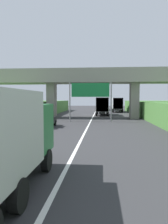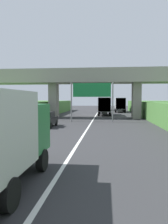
# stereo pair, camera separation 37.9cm
# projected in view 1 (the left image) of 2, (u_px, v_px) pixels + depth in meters

# --- Properties ---
(lane_centre_stripe) EXTENTS (0.20, 97.10, 0.01)m
(lane_centre_stripe) POSITION_uv_depth(u_px,v_px,m) (90.00, 123.00, 28.02)
(lane_centre_stripe) COLOR white
(lane_centre_stripe) RESTS_ON ground
(overpass_bridge) EXTENTS (40.00, 4.80, 7.96)m
(overpass_bridge) POSITION_uv_depth(u_px,v_px,m) (92.00, 82.00, 34.75)
(overpass_bridge) COLOR gray
(overpass_bridge) RESTS_ON ground
(overhead_highway_sign) EXTENTS (5.88, 0.18, 5.46)m
(overhead_highway_sign) POSITION_uv_depth(u_px,v_px,m) (90.00, 93.00, 29.08)
(overhead_highway_sign) COLOR slate
(overhead_highway_sign) RESTS_ON ground
(truck_white) EXTENTS (2.44, 7.30, 3.44)m
(truck_white) POSITION_uv_depth(u_px,v_px,m) (102.00, 105.00, 41.12)
(truck_white) COLOR black
(truck_white) RESTS_ON ground
(truck_orange) EXTENTS (2.44, 7.30, 3.44)m
(truck_orange) POSITION_uv_depth(u_px,v_px,m) (102.00, 103.00, 60.11)
(truck_orange) COLOR black
(truck_orange) RESTS_ON ground
(truck_silver) EXTENTS (2.44, 7.30, 3.44)m
(truck_silver) POSITION_uv_depth(u_px,v_px,m) (117.00, 104.00, 51.25)
(truck_silver) COLOR black
(truck_silver) RESTS_ON ground
(car_black) EXTENTS (1.86, 4.10, 1.72)m
(car_black) POSITION_uv_depth(u_px,v_px,m) (45.00, 119.00, 23.99)
(car_black) COLOR black
(car_black) RESTS_ON ground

